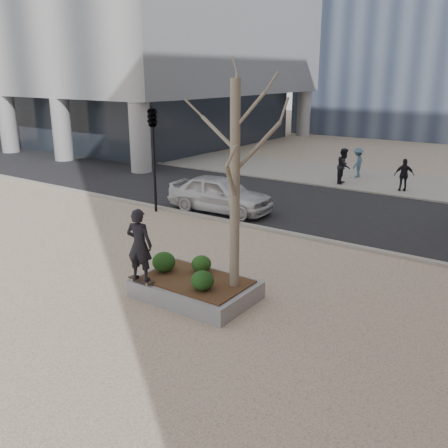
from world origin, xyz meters
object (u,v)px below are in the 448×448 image
Objects in this scene: planter at (196,289)px; skateboard at (141,281)px; police_car at (220,194)px; skateboarder at (139,245)px.

skateboard reaches higher than planter.
skateboard is 0.17× the size of police_car.
skateboarder is (-1.10, -0.85, 1.24)m from planter.
skateboarder is at bearing -161.99° from police_car.
skateboarder is at bearing -142.17° from planter.
skateboard is 0.98m from skateboarder.
police_car is (-4.24, 7.08, 0.56)m from planter.
planter is 1.59× the size of skateboarder.
planter is 1.42m from skateboard.
skateboard is at bearing -161.99° from police_car.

